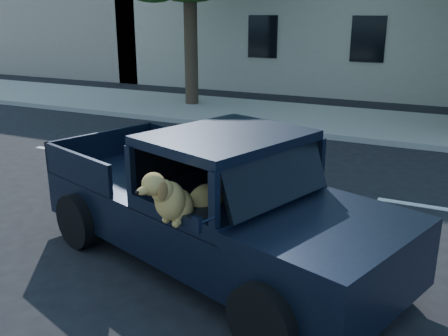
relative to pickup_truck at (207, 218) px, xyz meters
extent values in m
plane|color=black|center=(-1.55, -0.12, -0.60)|extent=(120.00, 120.00, 0.00)
cube|color=gray|center=(-1.55, 9.08, -0.53)|extent=(60.00, 4.00, 0.15)
cylinder|color=#332619|center=(-5.55, 9.48, 1.60)|extent=(0.44, 0.44, 4.40)
cube|color=black|center=(0.08, -0.01, 0.00)|extent=(5.32, 3.39, 0.63)
cube|color=black|center=(1.76, -0.56, 0.39)|extent=(1.96, 2.27, 0.15)
cube|color=black|center=(0.31, -0.08, 1.12)|extent=(1.99, 2.21, 0.11)
cube|color=black|center=(1.04, -0.33, 0.78)|extent=(0.75, 1.64, 0.54)
cube|color=black|center=(0.35, -0.55, 0.18)|extent=(0.66, 0.66, 0.36)
cube|color=black|center=(0.66, -1.46, 0.62)|extent=(0.11, 0.08, 0.15)
camera|label=1|loc=(2.77, -5.24, 2.55)|focal=40.00mm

